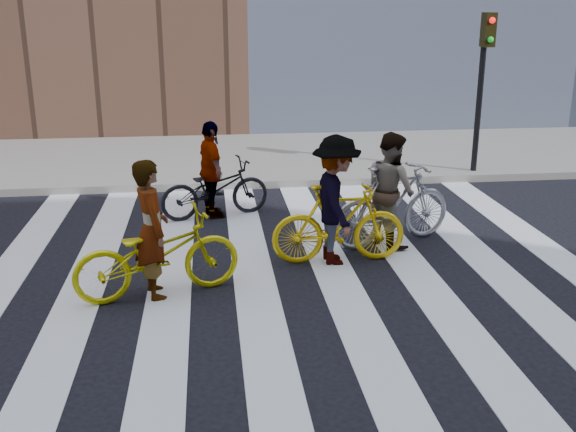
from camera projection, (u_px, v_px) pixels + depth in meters
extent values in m
plane|color=black|center=(300.00, 292.00, 8.54)|extent=(100.00, 100.00, 0.00)
cube|color=gray|center=(257.00, 157.00, 15.61)|extent=(100.00, 5.00, 0.15)
cube|color=white|center=(78.00, 303.00, 8.23)|extent=(0.55, 10.00, 0.01)
cube|color=white|center=(169.00, 298.00, 8.35)|extent=(0.55, 10.00, 0.01)
cube|color=white|center=(257.00, 294.00, 8.48)|extent=(0.55, 10.00, 0.01)
cube|color=white|center=(343.00, 290.00, 8.60)|extent=(0.55, 10.00, 0.01)
cube|color=white|center=(426.00, 286.00, 8.72)|extent=(0.55, 10.00, 0.01)
cube|color=white|center=(507.00, 282.00, 8.85)|extent=(0.55, 10.00, 0.01)
cylinder|color=black|center=(479.00, 101.00, 13.66)|extent=(0.12, 0.12, 3.20)
cube|color=black|center=(488.00, 30.00, 13.09)|extent=(0.22, 0.28, 0.65)
sphere|color=red|center=(492.00, 20.00, 12.90)|extent=(0.12, 0.12, 0.12)
sphere|color=#0CCC26|center=(491.00, 40.00, 13.01)|extent=(0.12, 0.12, 0.12)
imported|color=#CDC80B|center=(157.00, 254.00, 8.30)|extent=(2.19, 1.27, 1.09)
imported|color=#9C9DA5|center=(393.00, 205.00, 10.07)|extent=(2.14, 1.26, 1.24)
imported|color=yellow|center=(339.00, 224.00, 9.37)|extent=(1.90, 0.57, 1.13)
imported|color=black|center=(215.00, 189.00, 11.40)|extent=(1.99, 1.17, 0.99)
imported|color=slate|center=(152.00, 229.00, 8.19)|extent=(0.58, 0.73, 1.74)
imported|color=slate|center=(390.00, 189.00, 9.99)|extent=(0.90, 1.01, 1.72)
imported|color=slate|center=(336.00, 200.00, 9.26)|extent=(0.70, 1.18, 1.81)
imported|color=slate|center=(211.00, 170.00, 11.29)|extent=(0.66, 1.04, 1.65)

